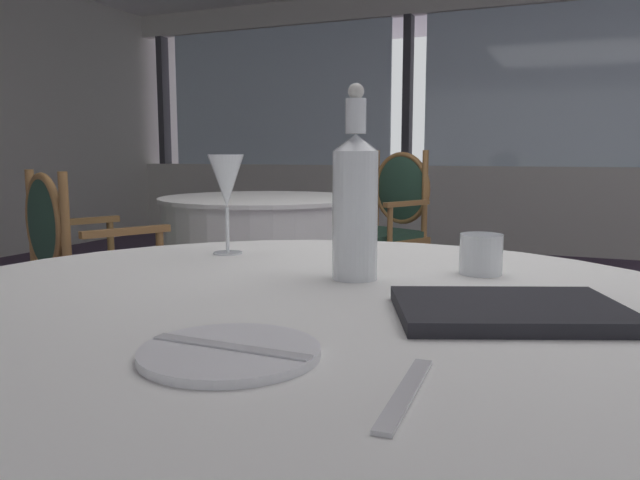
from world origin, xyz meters
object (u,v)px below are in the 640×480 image
object	(u,v)px
side_plate	(230,352)
dining_chair_1_1	(388,218)
water_tumbler	(481,254)
water_bottle	(355,202)
wine_glass	(226,183)
menu_book	(509,310)
dining_chair_1_0	(79,260)

from	to	relation	value
side_plate	dining_chair_1_1	xyz separation A→B (m)	(-0.77, 3.12, -0.18)
water_tumbler	dining_chair_1_1	world-z (taller)	dining_chair_1_1
water_bottle	wine_glass	size ratio (longest dim) A/B	1.55
water_bottle	dining_chair_1_1	world-z (taller)	water_bottle
side_plate	menu_book	size ratio (longest dim) A/B	0.67
wine_glass	menu_book	distance (m)	0.73
dining_chair_1_0	dining_chair_1_1	xyz separation A→B (m)	(0.82, 1.72, 0.05)
menu_book	dining_chair_1_0	distance (m)	2.17
water_bottle	water_tumbler	world-z (taller)	water_bottle
menu_book	dining_chair_1_0	bearing A→B (deg)	126.90
water_bottle	water_tumbler	xyz separation A→B (m)	(0.20, 0.13, -0.10)
dining_chair_1_1	menu_book	bearing A→B (deg)	45.61
water_tumbler	dining_chair_1_0	bearing A→B (deg)	155.48
side_plate	menu_book	xyz separation A→B (m)	(0.26, 0.29, 0.01)
menu_book	dining_chair_1_0	size ratio (longest dim) A/B	0.33
water_tumbler	dining_chair_1_1	distance (m)	2.71
water_tumbler	water_bottle	bearing A→B (deg)	-146.08
side_plate	wine_glass	bearing A→B (deg)	121.66
wine_glass	water_tumbler	distance (m)	0.57
dining_chair_1_1	wine_glass	bearing A→B (deg)	34.43
dining_chair_1_1	dining_chair_1_0	bearing A→B (deg)	-0.00
water_tumbler	dining_chair_1_0	xyz separation A→B (m)	(-1.77, 0.81, -0.26)
wine_glass	dining_chair_1_0	distance (m)	1.50
wine_glass	water_tumbler	xyz separation A→B (m)	(0.56, -0.02, -0.12)
side_plate	wine_glass	size ratio (longest dim) A/B	0.92
water_bottle	dining_chair_1_1	size ratio (longest dim) A/B	0.34
side_plate	water_tumbler	size ratio (longest dim) A/B	2.56
side_plate	water_tumbler	xyz separation A→B (m)	(0.18, 0.59, 0.03)
menu_book	dining_chair_1_1	world-z (taller)	dining_chair_1_1
side_plate	water_bottle	distance (m)	0.48
side_plate	water_tumbler	bearing A→B (deg)	73.19
side_plate	menu_book	bearing A→B (deg)	48.19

